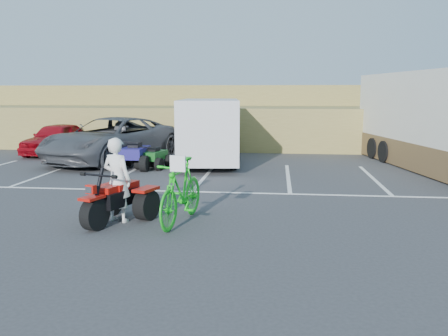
# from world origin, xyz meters

# --- Properties ---
(ground) EXTENTS (100.00, 100.00, 0.00)m
(ground) POSITION_xyz_m (0.00, 0.00, 0.00)
(ground) COLOR #353538
(ground) RESTS_ON ground
(parking_stripes) EXTENTS (28.00, 5.16, 0.01)m
(parking_stripes) POSITION_xyz_m (0.87, 4.07, 0.00)
(parking_stripes) COLOR white
(parking_stripes) RESTS_ON ground
(grass_embankment) EXTENTS (40.00, 8.50, 3.10)m
(grass_embankment) POSITION_xyz_m (0.00, 15.48, 1.42)
(grass_embankment) COLOR olive
(grass_embankment) RESTS_ON ground
(red_trike_atv) EXTENTS (1.79, 2.07, 1.13)m
(red_trike_atv) POSITION_xyz_m (-1.07, -0.90, 0.00)
(red_trike_atv) COLOR #A91009
(red_trike_atv) RESTS_ON ground
(rider) EXTENTS (0.76, 0.62, 1.80)m
(rider) POSITION_xyz_m (-1.03, -0.76, 0.90)
(rider) COLOR white
(rider) RESTS_ON ground
(green_dirt_bike) EXTENTS (1.01, 2.35, 1.36)m
(green_dirt_bike) POSITION_xyz_m (0.35, -0.74, 0.68)
(green_dirt_bike) COLOR #14BF19
(green_dirt_bike) RESTS_ON ground
(grey_pickup) EXTENTS (4.86, 6.87, 1.74)m
(grey_pickup) POSITION_xyz_m (-4.21, 7.82, 0.87)
(grey_pickup) COLOR #43454A
(grey_pickup) RESTS_ON ground
(red_car) EXTENTS (1.90, 4.17, 1.39)m
(red_car) POSITION_xyz_m (-7.43, 9.72, 0.69)
(red_car) COLOR maroon
(red_car) RESTS_ON ground
(cargo_trailer) EXTENTS (2.66, 5.46, 2.46)m
(cargo_trailer) POSITION_xyz_m (-0.22, 7.48, 1.33)
(cargo_trailer) COLOR silver
(cargo_trailer) RESTS_ON ground
(rv_motorhome) EXTENTS (4.18, 9.75, 3.41)m
(rv_motorhome) POSITION_xyz_m (8.02, 7.06, 1.48)
(rv_motorhome) COLOR silver
(rv_motorhome) RESTS_ON ground
(quad_atv_blue) EXTENTS (1.23, 1.64, 1.06)m
(quad_atv_blue) POSITION_xyz_m (-2.73, 6.07, 0.00)
(quad_atv_blue) COLOR navy
(quad_atv_blue) RESTS_ON ground
(quad_atv_green) EXTENTS (1.19, 1.45, 0.84)m
(quad_atv_green) POSITION_xyz_m (-2.09, 6.30, 0.00)
(quad_atv_green) COLOR #125118
(quad_atv_green) RESTS_ON ground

